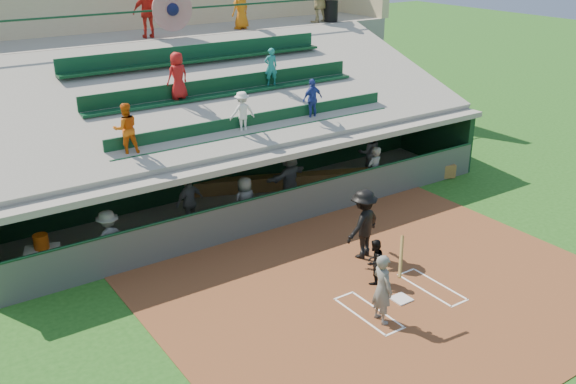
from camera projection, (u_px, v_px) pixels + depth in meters
ground at (401, 300)px, 15.25m from camera, size 100.00×100.00×0.00m
dirt_slab at (387, 291)px, 15.63m from camera, size 11.00×9.00×0.02m
home_plate at (401, 299)px, 15.24m from camera, size 0.43×0.43×0.03m
batters_box_chalk at (401, 299)px, 15.24m from camera, size 2.65×1.85×0.01m
dugout_floor at (254, 206)px, 20.41m from camera, size 16.00×3.50×0.04m
concourse_slab at (161, 94)px, 24.71m from camera, size 20.00×3.00×4.60m
grandstand at (196, 112)px, 22.44m from camera, size 20.40×10.40×7.80m
batter_at_plate at (383, 288)px, 14.11m from camera, size 0.85×0.74×1.95m
catcher at (374, 262)px, 15.76m from camera, size 0.68×0.60×1.17m
home_umpire at (363, 224)px, 16.91m from camera, size 1.39×1.03×1.91m
dugout_bench at (234, 186)px, 21.34m from camera, size 14.62×6.53×0.47m
white_table at (44, 262)px, 16.13m from camera, size 1.00×0.87×0.74m
water_cooler at (41, 242)px, 15.96m from camera, size 0.37×0.37×0.37m
dugout_player_a at (109, 239)px, 16.37m from camera, size 1.09×0.70×1.59m
dugout_player_b at (190, 202)px, 18.62m from camera, size 1.00×0.59×1.61m
dugout_player_c at (245, 202)px, 18.65m from camera, size 0.79×0.55×1.55m
dugout_player_d at (289, 178)px, 20.14m from camera, size 1.77×0.96×1.82m
dugout_player_e at (374, 172)px, 20.81m from camera, size 0.68×0.51×1.70m
dugout_player_f at (369, 153)px, 22.69m from camera, size 0.98×0.89×1.64m
trash_bin at (331, 11)px, 26.67m from camera, size 0.58×0.58×0.87m
concourse_staff_a at (148, 12)px, 22.47m from camera, size 1.09×0.56×1.77m
concourse_staff_b at (241, 8)px, 24.58m from camera, size 0.87×0.68×1.57m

